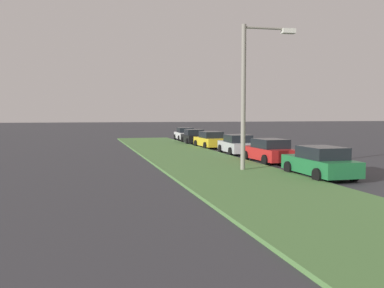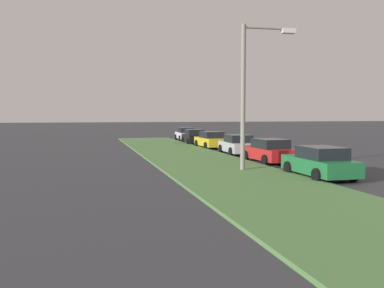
{
  "view_description": "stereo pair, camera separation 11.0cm",
  "coord_description": "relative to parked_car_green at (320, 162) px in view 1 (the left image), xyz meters",
  "views": [
    {
      "loc": [
        -10.22,
        13.94,
        2.96
      ],
      "look_at": [
        13.91,
        7.63,
        1.18
      ],
      "focal_mm": 38.92,
      "sensor_mm": 36.0,
      "label": 1
    },
    {
      "loc": [
        -10.25,
        13.83,
        2.96
      ],
      "look_at": [
        13.91,
        7.63,
        1.18
      ],
      "focal_mm": 38.92,
      "sensor_mm": 36.0,
      "label": 2
    }
  ],
  "objects": [
    {
      "name": "parked_car_white",
      "position": [
        28.74,
        -0.47,
        0.0
      ],
      "size": [
        4.38,
        2.18,
        1.47
      ],
      "rotation": [
        0.0,
        0.0,
        -0.05
      ],
      "color": "silver",
      "rests_on": "ground"
    },
    {
      "name": "grass_median",
      "position": [
        3.02,
        3.79,
        -0.66
      ],
      "size": [
        60.0,
        6.0,
        0.12
      ],
      "primitive_type": "cube",
      "color": "#517F42",
      "rests_on": "ground"
    },
    {
      "name": "parked_car_yellow",
      "position": [
        17.67,
        -0.1,
        0.0
      ],
      "size": [
        4.35,
        2.12,
        1.47
      ],
      "rotation": [
        0.0,
        0.0,
        0.03
      ],
      "color": "gold",
      "rests_on": "ground"
    },
    {
      "name": "parked_car_green",
      "position": [
        0.0,
        0.0,
        0.0
      ],
      "size": [
        4.32,
        2.06,
        1.47
      ],
      "rotation": [
        0.0,
        0.0,
        -0.01
      ],
      "color": "#1E6B38",
      "rests_on": "ground"
    },
    {
      "name": "parked_car_red",
      "position": [
        6.2,
        -0.3,
        0.0
      ],
      "size": [
        4.36,
        2.14,
        1.47
      ],
      "rotation": [
        0.0,
        0.0,
        0.04
      ],
      "color": "red",
      "rests_on": "ground"
    },
    {
      "name": "parked_car_black",
      "position": [
        23.22,
        -0.02,
        0.0
      ],
      "size": [
        4.38,
        2.19,
        1.47
      ],
      "rotation": [
        0.0,
        0.0,
        -0.05
      ],
      "color": "black",
      "rests_on": "ground"
    },
    {
      "name": "streetlight",
      "position": [
        2.74,
        2.42,
        3.67
      ],
      "size": [
        0.45,
        2.88,
        7.5
      ],
      "color": "gray",
      "rests_on": "ground"
    },
    {
      "name": "parked_car_silver",
      "position": [
        11.7,
        -0.32,
        0.0
      ],
      "size": [
        4.38,
        2.18,
        1.47
      ],
      "rotation": [
        0.0,
        0.0,
        -0.05
      ],
      "color": "#B2B5BA",
      "rests_on": "ground"
    }
  ]
}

